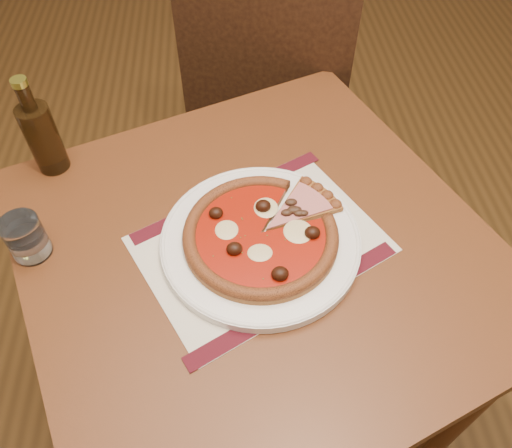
{
  "coord_description": "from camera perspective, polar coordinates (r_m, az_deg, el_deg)",
  "views": [
    {
      "loc": [
        -0.92,
        -0.14,
        1.46
      ],
      "look_at": [
        -0.88,
        0.41,
        0.78
      ],
      "focal_mm": 35.0,
      "sensor_mm": 36.0,
      "label": 1
    }
  ],
  "objects": [
    {
      "name": "table",
      "position": [
        0.97,
        0.09,
        -5.79
      ],
      "size": [
        1.04,
        1.04,
        0.75
      ],
      "rotation": [
        0.0,
        0.0,
        0.39
      ],
      "color": "brown",
      "rests_on": "ground"
    },
    {
      "name": "water_glass",
      "position": [
        0.93,
        -24.81,
        -1.42
      ],
      "size": [
        0.07,
        0.07,
        0.08
      ],
      "primitive_type": "cylinder",
      "rotation": [
        0.0,
        0.0,
        -0.07
      ],
      "color": "white",
      "rests_on": "table"
    },
    {
      "name": "bottle",
      "position": [
        1.05,
        -23.26,
        9.3
      ],
      "size": [
        0.06,
        0.06,
        0.21
      ],
      "color": "#321F0C",
      "rests_on": "table"
    },
    {
      "name": "placemat",
      "position": [
        0.89,
        0.52,
        -2.32
      ],
      "size": [
        0.5,
        0.45,
        0.0
      ],
      "primitive_type": "cube",
      "rotation": [
        0.0,
        0.0,
        0.49
      ],
      "color": "beige",
      "rests_on": "table"
    },
    {
      "name": "ham_slice",
      "position": [
        0.92,
        5.22,
        2.47
      ],
      "size": [
        0.14,
        0.13,
        0.02
      ],
      "rotation": [
        0.0,
        0.0,
        0.64
      ],
      "color": "#985A24",
      "rests_on": "plate"
    },
    {
      "name": "pizza",
      "position": [
        0.86,
        0.52,
        -1.15
      ],
      "size": [
        0.27,
        0.27,
        0.04
      ],
      "color": "#985A24",
      "rests_on": "plate"
    },
    {
      "name": "plate",
      "position": [
        0.88,
        0.52,
        -1.93
      ],
      "size": [
        0.35,
        0.35,
        0.02
      ],
      "primitive_type": "cylinder",
      "color": "white",
      "rests_on": "placemat"
    },
    {
      "name": "chair_far",
      "position": [
        1.54,
        1.69,
        13.75
      ],
      "size": [
        0.55,
        0.55,
        0.94
      ],
      "rotation": [
        0.0,
        0.0,
        2.85
      ],
      "color": "black",
      "rests_on": "ground"
    }
  ]
}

